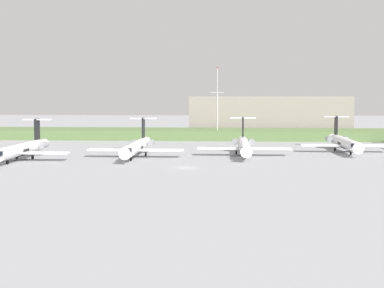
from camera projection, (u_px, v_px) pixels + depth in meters
name	position (u px, v px, depth m)	size (l,w,h in m)	color
ground_plane	(194.00, 152.00, 139.02)	(500.00, 500.00, 0.00)	#939399
grass_berm	(202.00, 134.00, 181.27)	(320.00, 20.00, 3.19)	#597542
regional_jet_second	(21.00, 149.00, 122.19)	(22.81, 31.00, 9.00)	white
regional_jet_third	(137.00, 146.00, 128.41)	(22.81, 31.00, 9.00)	white
regional_jet_fourth	(244.00, 145.00, 131.73)	(22.81, 31.00, 9.00)	white
regional_jet_fifth	(344.00, 142.00, 139.77)	(22.81, 31.00, 9.00)	white
antenna_mast	(217.00, 110.00, 176.14)	(4.40, 0.50, 24.05)	#B2B2B7
distant_hangar	(268.00, 115.00, 202.27)	(59.06, 21.01, 14.32)	gray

